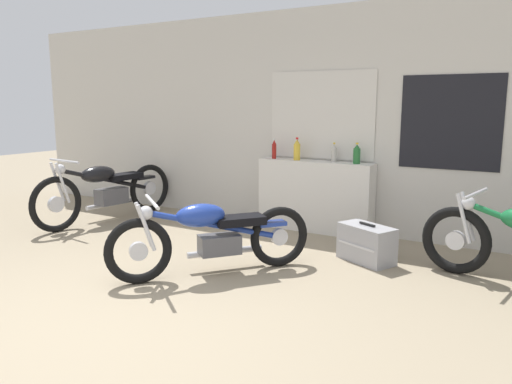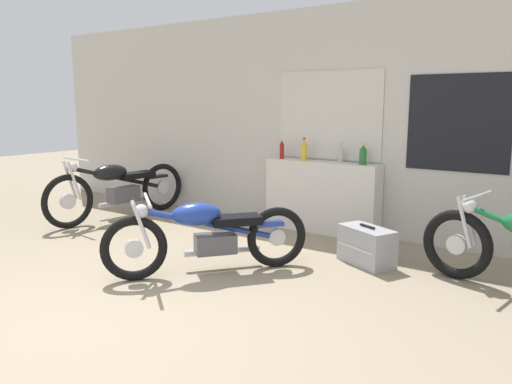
# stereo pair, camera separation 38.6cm
# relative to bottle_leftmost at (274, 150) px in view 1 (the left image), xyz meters

# --- Properties ---
(ground_plane) EXTENTS (24.00, 24.00, 0.00)m
(ground_plane) POSITION_rel_bottle_leftmost_xyz_m (0.41, -3.37, -1.02)
(ground_plane) COLOR gray
(wall_back) EXTENTS (10.00, 0.07, 2.80)m
(wall_back) POSITION_rel_bottle_leftmost_xyz_m (0.43, 0.21, 0.38)
(wall_back) COLOR beige
(wall_back) RESTS_ON ground_plane
(sill_counter) EXTENTS (1.50, 0.28, 0.90)m
(sill_counter) POSITION_rel_bottle_leftmost_xyz_m (0.58, 0.03, -0.57)
(sill_counter) COLOR silver
(sill_counter) RESTS_ON ground_plane
(bottle_leftmost) EXTENTS (0.06, 0.06, 0.27)m
(bottle_leftmost) POSITION_rel_bottle_leftmost_xyz_m (0.00, 0.00, 0.00)
(bottle_leftmost) COLOR maroon
(bottle_leftmost) RESTS_ON sill_counter
(bottle_left_center) EXTENTS (0.08, 0.08, 0.29)m
(bottle_left_center) POSITION_rel_bottle_leftmost_xyz_m (0.33, -0.01, 0.01)
(bottle_left_center) COLOR gold
(bottle_left_center) RESTS_ON sill_counter
(bottle_center) EXTENTS (0.07, 0.07, 0.24)m
(bottle_center) POSITION_rel_bottle_leftmost_xyz_m (0.81, 0.06, -0.01)
(bottle_center) COLOR #B7B2A8
(bottle_center) RESTS_ON sill_counter
(bottle_right_center) EXTENTS (0.09, 0.09, 0.25)m
(bottle_right_center) POSITION_rel_bottle_leftmost_xyz_m (1.12, 0.02, -0.01)
(bottle_right_center) COLOR #23662D
(bottle_right_center) RESTS_ON sill_counter
(motorcycle_blue) EXTENTS (1.31, 1.62, 0.77)m
(motorcycle_blue) POSITION_rel_bottle_leftmost_xyz_m (0.42, -1.99, -0.64)
(motorcycle_blue) COLOR black
(motorcycle_blue) RESTS_ON ground_plane
(motorcycle_black) EXTENTS (0.64, 2.23, 0.91)m
(motorcycle_black) POSITION_rel_bottle_leftmost_xyz_m (-2.13, -0.94, -0.58)
(motorcycle_black) COLOR black
(motorcycle_black) RESTS_ON ground_plane
(hard_case_silver) EXTENTS (0.65, 0.52, 0.41)m
(hard_case_silver) POSITION_rel_bottle_leftmost_xyz_m (1.57, -0.86, -0.83)
(hard_case_silver) COLOR #9E9EA3
(hard_case_silver) RESTS_ON ground_plane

